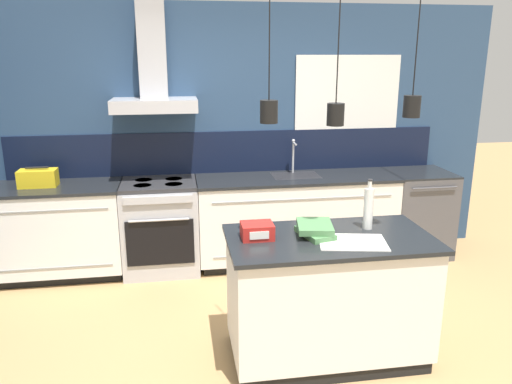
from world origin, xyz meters
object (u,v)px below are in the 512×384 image
Objects in this scene: red_supply_box at (257,231)px; dishwasher at (416,213)px; oven_range at (161,226)px; bottle_on_island at (368,208)px; book_stack at (315,229)px; yellow_toolbox at (38,178)px.

dishwasher is at bearing 39.64° from red_supply_box.
oven_range is 2.52× the size of bottle_on_island.
book_stack is (-1.61, -1.67, 0.50)m from dishwasher.
book_stack is 1.67× the size of red_supply_box.
book_stack is at bearing -56.64° from oven_range.
dishwasher is (2.71, 0.00, -0.00)m from oven_range.
oven_range is 2.06m from book_stack.
yellow_toolbox is at bearing 137.21° from red_supply_box.
yellow_toolbox is at bearing 179.77° from oven_range.
yellow_toolbox is (-1.80, 1.67, 0.03)m from red_supply_box.
bottle_on_island reaches higher than red_supply_box.
book_stack is at bearing -169.85° from bottle_on_island.
bottle_on_island is 1.68× the size of red_supply_box.
red_supply_box is (0.70, -1.66, 0.51)m from oven_range.
yellow_toolbox is (-1.10, 0.00, 0.54)m from oven_range.
red_supply_box reaches higher than oven_range.
bottle_on_island is at bearing -31.56° from yellow_toolbox.
oven_range is 1.00× the size of dishwasher.
yellow_toolbox is (-2.20, 1.67, 0.04)m from book_stack.
yellow_toolbox reaches higher than red_supply_box.
yellow_toolbox reaches higher than dishwasher.
bottle_on_island is 0.43m from book_stack.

